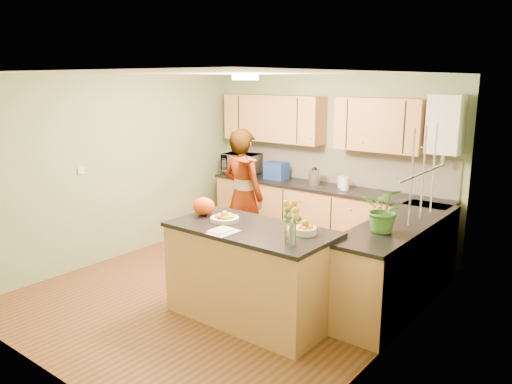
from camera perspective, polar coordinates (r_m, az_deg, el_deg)
The scene contains 28 objects.
floor at distance 6.04m, azimuth -2.95°, elevation -11.05°, with size 4.50×4.50×0.00m, color #573818.
ceiling at distance 5.53m, azimuth -3.26°, elevation 13.38°, with size 4.00×4.50×0.02m, color white.
wall_back at distance 7.47m, azimuth 8.33°, elevation 3.49°, with size 4.00×0.02×2.50m, color gray.
wall_front at distance 4.28m, azimuth -23.34°, elevation -4.45°, with size 4.00×0.02×2.50m, color gray.
wall_left at distance 7.11m, azimuth -15.37°, elevation 2.69°, with size 0.02×4.50×2.50m, color gray.
wall_right at distance 4.63m, azimuth 15.95°, elevation -2.63°, with size 0.02×4.50×2.50m, color gray.
back_counter at distance 7.33m, azimuth 7.64°, elevation -2.91°, with size 3.64×0.62×0.94m.
right_counter at distance 5.72m, azimuth 15.94°, elevation -7.85°, with size 0.62×2.24×0.94m.
splashback at distance 7.42m, azimuth 8.93°, elevation 3.01°, with size 3.60×0.02×0.52m, color white.
upper_cabinets at distance 7.34m, azimuth 6.61°, elevation 8.09°, with size 3.20×0.34×0.70m.
boiler at distance 6.57m, azimuth 20.86°, elevation 7.21°, with size 0.40×0.30×0.86m.
window_right at distance 5.12m, azimuth 18.64°, elevation 2.09°, with size 0.01×1.30×1.05m.
light_switch at distance 6.75m, azimuth -19.38°, elevation 2.34°, with size 0.02×0.09×0.09m, color white.
ceiling_lamp at distance 5.76m, azimuth -1.24°, elevation 12.99°, with size 0.30×0.30×0.07m.
peninsula_island at distance 5.20m, azimuth -0.58°, elevation -9.23°, with size 1.71×0.88×0.98m.
fruit_dish at distance 5.24m, azimuth -3.60°, elevation -2.91°, with size 0.30×0.30×0.11m.
orange_bowl at distance 4.83m, azimuth 5.64°, elevation -4.17°, with size 0.22×0.22×0.13m.
flower_vase at distance 4.47m, azimuth 3.98°, elevation -2.30°, with size 0.24×0.24×0.45m.
orange_bag at distance 5.49m, azimuth -6.00°, elevation -1.63°, with size 0.26×0.22×0.20m, color #EA4D13.
papers at distance 4.87m, azimuth -3.73°, elevation -4.57°, with size 0.21×0.29×0.01m, color white.
violinist at distance 6.70m, azimuth -1.48°, elevation -0.45°, with size 0.66×0.43×1.81m, color tan.
violin at distance 6.30m, azimuth -1.37°, elevation 3.74°, with size 0.64×0.26×0.13m, color #491304, non-canonical shape.
microwave at distance 8.10m, azimuth -1.64°, elevation 3.27°, with size 0.58×0.39×0.32m, color white.
blue_box at distance 7.64m, azimuth 2.33°, elevation 2.45°, with size 0.33×0.24×0.26m, color navy.
kettle at distance 7.28m, azimuth 6.68°, elevation 1.80°, with size 0.16×0.16×0.30m.
jar_cream at distance 7.12m, azimuth 9.76°, elevation 1.13°, with size 0.11×0.11×0.17m, color beige.
jar_white at distance 6.99m, azimuth 10.16°, elevation 0.94°, with size 0.12×0.12×0.18m, color white.
potted_plant at distance 5.12m, azimuth 14.52°, elevation -1.89°, with size 0.43×0.37×0.48m, color #3B7727.
Camera 1 is at (3.64, -4.16, 2.44)m, focal length 35.00 mm.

